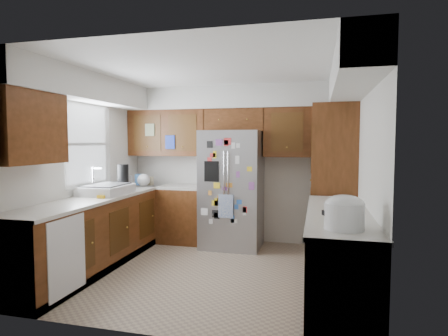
{
  "coord_description": "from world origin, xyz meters",
  "views": [
    {
      "loc": [
        1.28,
        -4.4,
        1.63
      ],
      "look_at": [
        0.09,
        0.35,
        1.29
      ],
      "focal_mm": 30.0,
      "sensor_mm": 36.0,
      "label": 1
    }
  ],
  "objects_px": {
    "paper_towel": "(335,212)",
    "fridge": "(232,189)",
    "rice_cooker": "(344,211)",
    "pantry": "(333,181)"
  },
  "relations": [
    {
      "from": "rice_cooker",
      "to": "fridge",
      "type": "bearing_deg",
      "value": 121.39
    },
    {
      "from": "rice_cooker",
      "to": "paper_towel",
      "type": "xyz_separation_m",
      "value": [
        -0.07,
        0.07,
        -0.02
      ]
    },
    {
      "from": "pantry",
      "to": "paper_towel",
      "type": "bearing_deg",
      "value": -91.63
    },
    {
      "from": "rice_cooker",
      "to": "paper_towel",
      "type": "relative_size",
      "value": 1.3
    },
    {
      "from": "fridge",
      "to": "paper_towel",
      "type": "bearing_deg",
      "value": -59.07
    },
    {
      "from": "fridge",
      "to": "paper_towel",
      "type": "distance_m",
      "value": 2.79
    },
    {
      "from": "pantry",
      "to": "paper_towel",
      "type": "distance_m",
      "value": 2.34
    },
    {
      "from": "pantry",
      "to": "rice_cooker",
      "type": "height_order",
      "value": "pantry"
    },
    {
      "from": "paper_towel",
      "to": "fridge",
      "type": "bearing_deg",
      "value": 120.93
    },
    {
      "from": "pantry",
      "to": "rice_cooker",
      "type": "distance_m",
      "value": 2.4
    }
  ]
}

